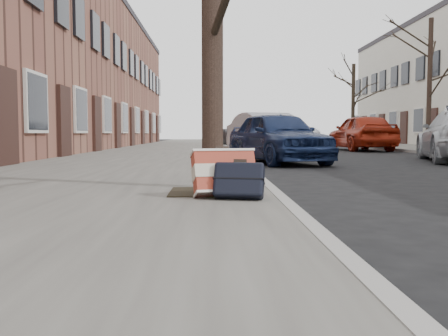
{
  "coord_description": "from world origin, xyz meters",
  "views": [
    {
      "loc": [
        -1.96,
        -4.25,
        0.77
      ],
      "look_at": [
        -1.84,
        0.8,
        0.42
      ],
      "focal_mm": 40.0,
      "sensor_mm": 36.0,
      "label": 1
    }
  ],
  "objects_px": {
    "suitcase_red": "(224,173)",
    "car_near_front": "(278,137)",
    "car_near_mid": "(269,134)",
    "suitcase_navy": "(239,180)"
  },
  "relations": [
    {
      "from": "suitcase_navy",
      "to": "car_near_mid",
      "type": "xyz_separation_m",
      "value": [
        1.65,
        11.85,
        0.42
      ]
    },
    {
      "from": "suitcase_navy",
      "to": "car_near_front",
      "type": "relative_size",
      "value": 0.12
    },
    {
      "from": "suitcase_red",
      "to": "car_near_front",
      "type": "bearing_deg",
      "value": 64.5
    },
    {
      "from": "suitcase_red",
      "to": "car_near_front",
      "type": "distance_m",
      "value": 7.8
    },
    {
      "from": "car_near_front",
      "to": "suitcase_navy",
      "type": "bearing_deg",
      "value": -116.48
    },
    {
      "from": "suitcase_red",
      "to": "car_near_front",
      "type": "xyz_separation_m",
      "value": [
        1.55,
        7.63,
        0.31
      ]
    },
    {
      "from": "suitcase_red",
      "to": "car_near_mid",
      "type": "height_order",
      "value": "car_near_mid"
    },
    {
      "from": "car_near_front",
      "to": "car_near_mid",
      "type": "bearing_deg",
      "value": 70.24
    },
    {
      "from": "suitcase_red",
      "to": "car_near_front",
      "type": "relative_size",
      "value": 0.16
    },
    {
      "from": "suitcase_navy",
      "to": "car_near_mid",
      "type": "relative_size",
      "value": 0.11
    }
  ]
}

